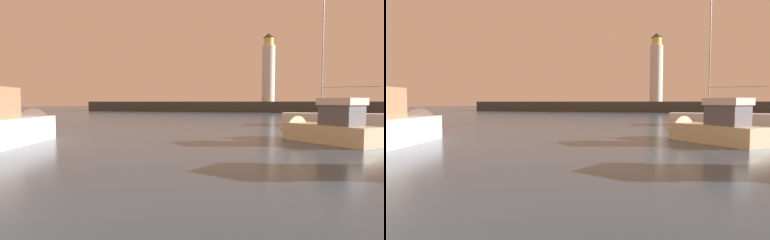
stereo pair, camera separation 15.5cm
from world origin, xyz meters
The scene contains 6 objects.
ground_plane centered at (0.00, 34.03, 0.00)m, with size 220.00×220.00×0.00m, color #384C60.
breakwater centered at (0.00, 68.06, 1.16)m, with size 85.17×6.10×2.31m, color #423F3D.
lighthouse centered at (1.56, 68.06, 9.32)m, with size 2.74×2.74×14.80m.
motorboat_1 centered at (-7.72, 10.69, 1.01)m, with size 4.55×8.99×3.29m.
motorboat_2 centered at (8.08, 16.92, 0.80)m, with size 5.80×5.63×2.75m.
sailboat_moored centered at (10.11, 29.80, 0.65)m, with size 8.94×2.86×14.77m.
Camera 2 is at (6.69, -1.99, 2.25)m, focal length 29.09 mm.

